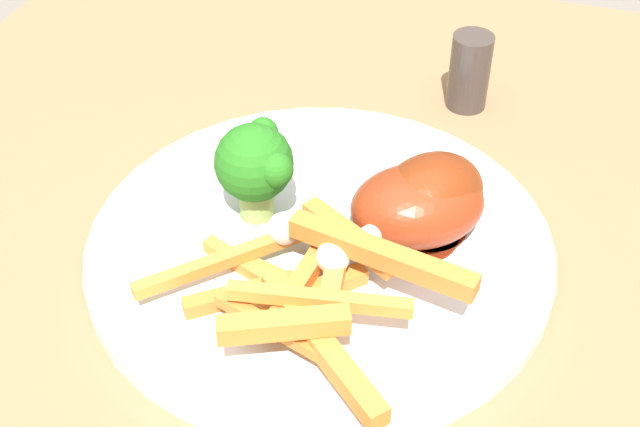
{
  "coord_description": "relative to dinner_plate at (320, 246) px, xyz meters",
  "views": [
    {
      "loc": [
        -0.28,
        -0.11,
        1.09
      ],
      "look_at": [
        0.08,
        0.01,
        0.76
      ],
      "focal_mm": 47.88,
      "sensor_mm": 36.0,
      "label": 1
    }
  ],
  "objects": [
    {
      "name": "chicken_drumstick_far",
      "position": [
        0.03,
        -0.06,
        0.03
      ],
      "size": [
        0.12,
        0.09,
        0.05
      ],
      "color": "#551B0A",
      "rests_on": "dinner_plate"
    },
    {
      "name": "carrot_fries_pile",
      "position": [
        -0.06,
        -0.01,
        0.02
      ],
      "size": [
        0.14,
        0.18,
        0.04
      ],
      "color": "orange",
      "rests_on": "dinner_plate"
    },
    {
      "name": "dinner_plate",
      "position": [
        0.0,
        0.0,
        0.0
      ],
      "size": [
        0.28,
        0.28,
        0.01
      ],
      "primitive_type": "cylinder",
      "color": "silver",
      "rests_on": "dining_table"
    },
    {
      "name": "pepper_shaker",
      "position": [
        0.19,
        -0.06,
        0.02
      ],
      "size": [
        0.03,
        0.03,
        0.06
      ],
      "primitive_type": "cylinder",
      "color": "#423833",
      "rests_on": "dining_table"
    },
    {
      "name": "chicken_drumstick_near",
      "position": [
        0.02,
        -0.05,
        0.03
      ],
      "size": [
        0.1,
        0.13,
        0.04
      ],
      "color": "#611C0D",
      "rests_on": "dinner_plate"
    },
    {
      "name": "broccoli_floret_front",
      "position": [
        0.01,
        0.04,
        0.04
      ],
      "size": [
        0.05,
        0.05,
        0.06
      ],
      "color": "#92AE54",
      "rests_on": "dinner_plate"
    }
  ]
}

